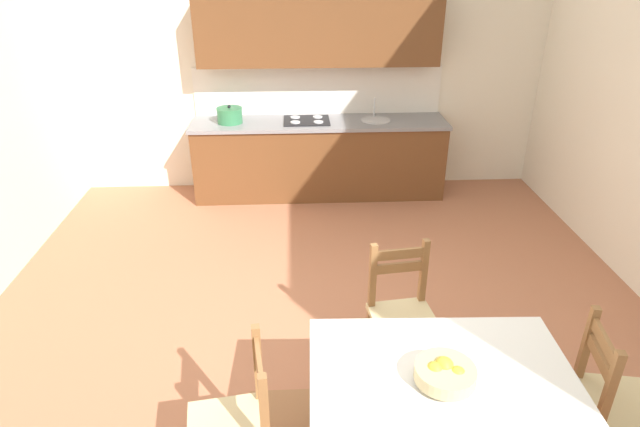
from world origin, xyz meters
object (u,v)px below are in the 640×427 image
object	(u,v)px
kitchen_cabinetry	(319,124)
dining_table	(441,395)
dining_chair_kitchen_side	(402,315)
fruit_bowl	(445,373)
dining_chair_tv_side	(237,427)
dining_chair_window_side	(614,402)

from	to	relation	value
kitchen_cabinetry	dining_table	size ratio (longest dim) A/B	2.13
kitchen_cabinetry	dining_chair_kitchen_side	bearing A→B (deg)	-82.19
kitchen_cabinetry	fruit_bowl	world-z (taller)	kitchen_cabinetry
kitchen_cabinetry	dining_chair_tv_side	size ratio (longest dim) A/B	3.13
kitchen_cabinetry	dining_chair_window_side	bearing A→B (deg)	-69.80
dining_chair_tv_side	dining_chair_kitchen_side	size ratio (longest dim) A/B	1.00
dining_chair_tv_side	dining_chair_kitchen_side	distance (m)	1.36
dining_chair_kitchen_side	dining_chair_window_side	world-z (taller)	same
kitchen_cabinetry	dining_table	distance (m)	3.99
dining_chair_kitchen_side	fruit_bowl	size ratio (longest dim) A/B	3.10
dining_table	fruit_bowl	distance (m)	0.20
kitchen_cabinetry	dining_chair_tv_side	bearing A→B (deg)	-98.85
dining_table	dining_chair_kitchen_side	bearing A→B (deg)	91.01
dining_table	dining_chair_kitchen_side	distance (m)	0.92
dining_table	dining_chair_tv_side	world-z (taller)	dining_chair_tv_side
dining_chair_window_side	dining_chair_kitchen_side	bearing A→B (deg)	140.74
dining_chair_tv_side	dining_table	bearing A→B (deg)	-0.66
dining_chair_kitchen_side	fruit_bowl	bearing A→B (deg)	-89.76
dining_table	dining_chair_kitchen_side	world-z (taller)	dining_chair_kitchen_side
dining_chair_tv_side	fruit_bowl	world-z (taller)	dining_chair_tv_side
dining_chair_tv_side	fruit_bowl	distance (m)	1.10
fruit_bowl	dining_chair_tv_side	bearing A→B (deg)	176.83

